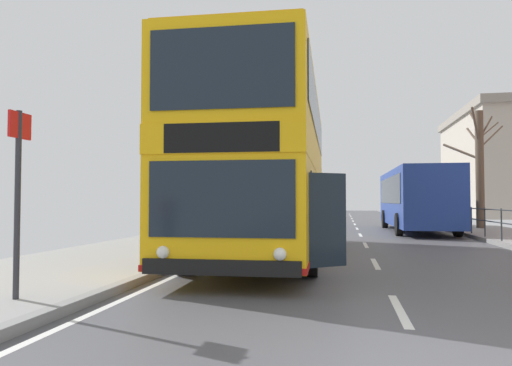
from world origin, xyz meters
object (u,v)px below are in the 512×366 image
double_decker_bus_main (268,169)px  background_bus_far_lane (416,198)px  bus_stop_sign_near (18,182)px  bare_tree_far_00 (479,165)px

double_decker_bus_main → background_bus_far_lane: 12.63m
double_decker_bus_main → background_bus_far_lane: double_decker_bus_main is taller
double_decker_bus_main → background_bus_far_lane: (5.40, 11.39, -0.73)m
double_decker_bus_main → bus_stop_sign_near: double_decker_bus_main is taller
background_bus_far_lane → bus_stop_sign_near: background_bus_far_lane is taller
background_bus_far_lane → bare_tree_far_00: size_ratio=1.71×
double_decker_bus_main → bare_tree_far_00: 15.19m
background_bus_far_lane → bus_stop_sign_near: bearing=-113.2°
double_decker_bus_main → bare_tree_far_00: bare_tree_far_00 is taller
double_decker_bus_main → bus_stop_sign_near: bearing=-109.4°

